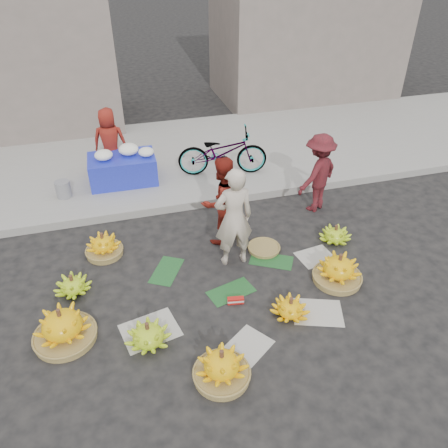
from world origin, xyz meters
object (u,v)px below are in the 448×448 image
object	(u,v)px
banana_bunch_4	(338,269)
bicycle	(223,152)
banana_bunch_0	(63,326)
flower_table	(123,167)
vendor_cream	(234,218)

from	to	relation	value
banana_bunch_4	bicycle	distance (m)	3.57
banana_bunch_4	bicycle	bearing A→B (deg)	102.17
banana_bunch_4	banana_bunch_0	bearing A→B (deg)	-178.96
flower_table	banana_bunch_0	bearing A→B (deg)	-104.93
bicycle	banana_bunch_0	bearing A→B (deg)	150.11
banana_bunch_4	bicycle	world-z (taller)	bicycle
banana_bunch_4	bicycle	xyz separation A→B (m)	(-0.75, 3.47, 0.38)
vendor_cream	bicycle	bearing A→B (deg)	-102.67
vendor_cream	flower_table	xyz separation A→B (m)	(-1.37, 2.83, -0.37)
banana_bunch_4	vendor_cream	bearing A→B (deg)	147.52
flower_table	bicycle	size ratio (longest dim) A/B	0.72
banana_bunch_0	banana_bunch_4	world-z (taller)	banana_bunch_0
banana_bunch_0	bicycle	distance (m)	4.68
banana_bunch_4	vendor_cream	size ratio (longest dim) A/B	0.51
banana_bunch_0	vendor_cream	world-z (taller)	vendor_cream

